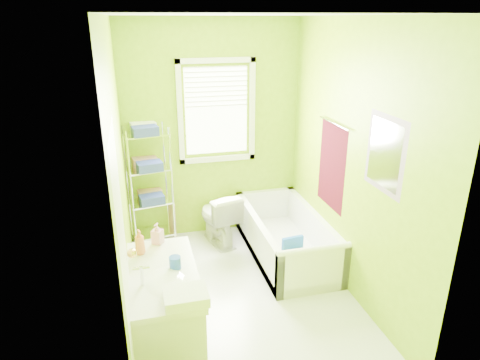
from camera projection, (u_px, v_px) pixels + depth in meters
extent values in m
plane|color=silver|center=(243.00, 295.00, 4.25)|extent=(2.90, 2.90, 0.00)
cube|color=#78A107|center=(213.00, 132.00, 5.10)|extent=(2.10, 0.04, 2.60)
cube|color=#78A107|center=(307.00, 254.00, 2.47)|extent=(2.10, 0.04, 2.60)
cube|color=#78A107|center=(121.00, 182.00, 3.55)|extent=(0.04, 2.90, 2.60)
cube|color=#78A107|center=(351.00, 162.00, 4.03)|extent=(0.04, 2.90, 2.60)
cube|color=white|center=(244.00, 15.00, 3.32)|extent=(2.10, 2.90, 0.04)
cube|color=white|center=(216.00, 111.00, 5.01)|extent=(0.74, 0.01, 1.01)
cube|color=white|center=(218.00, 159.00, 5.20)|extent=(0.92, 0.05, 0.06)
cube|color=white|center=(216.00, 60.00, 4.79)|extent=(0.92, 0.05, 0.06)
cube|color=white|center=(180.00, 113.00, 4.90)|extent=(0.06, 0.05, 1.22)
cube|color=white|center=(252.00, 110.00, 5.10)|extent=(0.06, 0.05, 1.22)
cube|color=white|center=(216.00, 87.00, 4.89)|extent=(0.72, 0.02, 0.50)
cube|color=white|center=(127.00, 280.00, 2.75)|extent=(0.02, 0.80, 2.00)
sphere|color=gold|center=(132.00, 253.00, 3.06)|extent=(0.07, 0.07, 0.07)
cube|color=#3F0711|center=(332.00, 166.00, 4.40)|extent=(0.02, 0.58, 0.90)
cylinder|color=silver|center=(334.00, 123.00, 4.23)|extent=(0.02, 0.62, 0.02)
cube|color=#CC5972|center=(385.00, 154.00, 3.44)|extent=(0.02, 0.54, 0.64)
cube|color=white|center=(384.00, 154.00, 3.44)|extent=(0.01, 0.44, 0.54)
cube|color=white|center=(285.00, 250.00, 4.96)|extent=(0.76, 1.63, 0.11)
cube|color=white|center=(257.00, 239.00, 4.81)|extent=(0.08, 1.63, 0.49)
cube|color=white|center=(313.00, 232.00, 4.97)|extent=(0.08, 1.63, 0.49)
cube|color=white|center=(313.00, 272.00, 4.19)|extent=(0.76, 0.08, 0.49)
cube|color=white|center=(265.00, 208.00, 5.60)|extent=(0.76, 0.08, 0.49)
cylinder|color=white|center=(314.00, 250.00, 4.10)|extent=(0.76, 0.08, 0.08)
cylinder|color=blue|center=(298.00, 261.00, 4.57)|extent=(0.35, 0.35, 0.06)
cylinder|color=gold|center=(298.00, 257.00, 4.55)|extent=(0.33, 0.33, 0.05)
cube|color=blue|center=(292.00, 246.00, 4.64)|extent=(0.25, 0.07, 0.23)
imported|color=white|center=(218.00, 217.00, 5.13)|extent=(0.52, 0.72, 0.67)
cube|color=silver|center=(165.00, 317.00, 3.38)|extent=(0.50, 1.00, 0.73)
cube|color=silver|center=(162.00, 275.00, 3.24)|extent=(0.53, 1.03, 0.05)
ellipsoid|color=white|center=(166.00, 285.00, 3.12)|extent=(0.35, 0.45, 0.12)
cylinder|color=silver|center=(142.00, 277.00, 3.05)|extent=(0.03, 0.03, 0.16)
cylinder|color=silver|center=(141.00, 268.00, 3.02)|extent=(0.12, 0.02, 0.02)
imported|color=#E47043|center=(140.00, 242.00, 3.44)|extent=(0.10, 0.10, 0.21)
imported|color=pink|center=(157.00, 233.00, 3.61)|extent=(0.12, 0.12, 0.18)
cylinder|color=#1A46AD|center=(175.00, 263.00, 3.26)|extent=(0.09, 0.09, 0.10)
cube|color=white|center=(186.00, 296.00, 2.88)|extent=(0.30, 0.23, 0.07)
cylinder|color=silver|center=(132.00, 195.00, 4.76)|extent=(0.02, 0.02, 1.46)
cylinder|color=silver|center=(127.00, 186.00, 5.00)|extent=(0.02, 0.02, 1.46)
cylinder|color=silver|center=(172.00, 188.00, 4.94)|extent=(0.02, 0.02, 1.46)
cylinder|color=silver|center=(166.00, 181.00, 5.18)|extent=(0.02, 0.02, 1.46)
cube|color=silver|center=(153.00, 233.00, 5.18)|extent=(0.53, 0.38, 0.02)
cube|color=silver|center=(151.00, 202.00, 5.03)|extent=(0.53, 0.38, 0.02)
cube|color=silver|center=(148.00, 169.00, 4.89)|extent=(0.53, 0.38, 0.02)
cube|color=silver|center=(145.00, 134.00, 4.74)|extent=(0.53, 0.38, 0.02)
cube|color=#2A3898|center=(145.00, 131.00, 4.63)|extent=(0.30, 0.23, 0.10)
cube|color=white|center=(143.00, 127.00, 4.81)|extent=(0.30, 0.23, 0.10)
cube|color=#2A3898|center=(150.00, 166.00, 4.79)|extent=(0.30, 0.23, 0.10)
cube|color=#C8888F|center=(145.00, 161.00, 4.95)|extent=(0.30, 0.23, 0.10)
cube|color=#2A3898|center=(152.00, 199.00, 4.95)|extent=(0.30, 0.23, 0.10)
cube|color=#C8888F|center=(150.00, 193.00, 5.12)|extent=(0.30, 0.23, 0.10)
cube|color=#C8888F|center=(172.00, 218.00, 5.22)|extent=(0.07, 0.26, 0.46)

